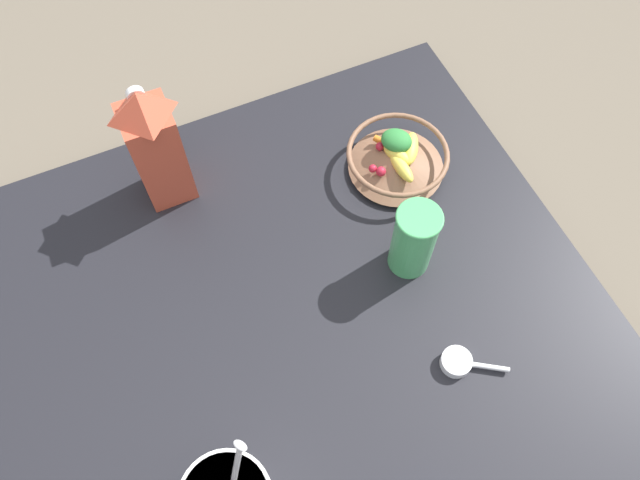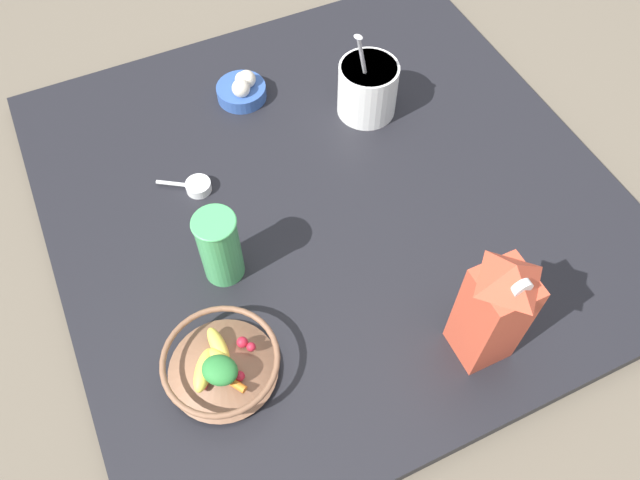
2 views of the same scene
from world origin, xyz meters
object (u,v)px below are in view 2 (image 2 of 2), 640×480
garlic_bowl (242,89)px  fruit_bowl (221,364)px  milk_carton (495,309)px  drinking_cup (219,246)px  yogurt_tub (368,87)px

garlic_bowl → fruit_bowl: bearing=-114.0°
fruit_bowl → milk_carton: milk_carton is taller
drinking_cup → garlic_bowl: drinking_cup is taller
milk_carton → drinking_cup: 0.47m
fruit_bowl → yogurt_tub: yogurt_tub is taller
fruit_bowl → yogurt_tub: (0.49, 0.44, 0.03)m
milk_carton → yogurt_tub: bearing=81.6°
fruit_bowl → yogurt_tub: 0.66m
drinking_cup → yogurt_tub: bearing=31.1°
fruit_bowl → yogurt_tub: bearing=41.7°
fruit_bowl → garlic_bowl: size_ratio=1.77×
garlic_bowl → drinking_cup: bearing=-115.4°
milk_carton → garlic_bowl: 0.75m
garlic_bowl → yogurt_tub: bearing=-33.2°
milk_carton → drinking_cup: (-0.34, 0.32, -0.05)m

